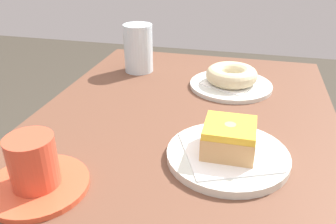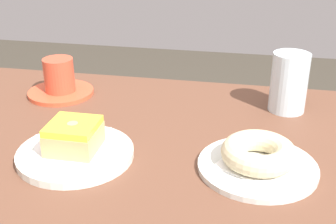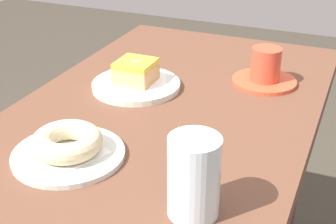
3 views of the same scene
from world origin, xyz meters
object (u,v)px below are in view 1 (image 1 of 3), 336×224
at_px(donut_glazed_square, 229,138).
at_px(plate_sugar_ring, 231,85).
at_px(plate_glazed_square, 228,155).
at_px(water_glass, 138,48).
at_px(coffee_cup, 35,169).
at_px(donut_sugar_ring, 232,75).

distance_m(donut_glazed_square, plate_sugar_ring, 0.32).
bearing_deg(plate_glazed_square, water_glass, -143.23).
bearing_deg(water_glass, donut_glazed_square, 36.77).
bearing_deg(coffee_cup, plate_sugar_ring, 151.85).
relative_size(donut_glazed_square, donut_sugar_ring, 0.67).
relative_size(plate_glazed_square, donut_glazed_square, 2.43).
relative_size(plate_sugar_ring, donut_sugar_ring, 1.60).
distance_m(plate_sugar_ring, donut_sugar_ring, 0.03).
distance_m(plate_sugar_ring, water_glass, 0.27).
distance_m(water_glass, coffee_cup, 0.52).
xyz_separation_m(plate_glazed_square, coffee_cup, (0.15, -0.27, 0.03)).
height_order(plate_glazed_square, plate_sugar_ring, plate_glazed_square).
bearing_deg(plate_sugar_ring, coffee_cup, -28.15).
bearing_deg(plate_sugar_ring, water_glass, -102.63).
relative_size(donut_glazed_square, coffee_cup, 0.55).
distance_m(donut_glazed_square, water_glass, 0.47).
relative_size(donut_sugar_ring, coffee_cup, 0.82).
bearing_deg(plate_glazed_square, coffee_cup, -61.66).
bearing_deg(coffee_cup, donut_sugar_ring, 151.85).
relative_size(donut_sugar_ring, water_glass, 0.98).
height_order(donut_glazed_square, coffee_cup, coffee_cup).
bearing_deg(plate_sugar_ring, plate_glazed_square, 3.91).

